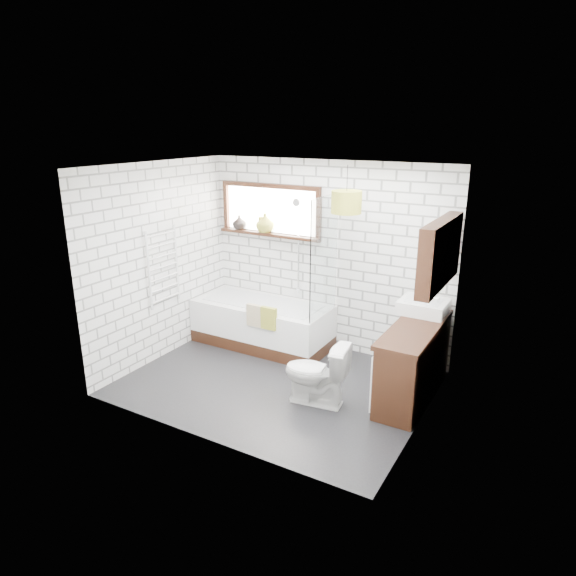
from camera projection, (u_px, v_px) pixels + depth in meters
The scene contains 22 objects.
floor at pixel (276, 384), 6.06m from camera, with size 3.40×2.60×0.01m, color black.
ceiling at pixel (275, 166), 5.29m from camera, with size 3.40×2.60×0.01m, color white.
wall_back at pixel (327, 257), 6.75m from camera, with size 3.40×0.01×2.50m, color white.
wall_front at pixel (200, 319), 4.59m from camera, with size 3.40×0.01×2.50m, color white.
wall_left at pixel (160, 262), 6.48m from camera, with size 0.01×2.60×2.50m, color white.
wall_right at pixel (429, 308), 4.87m from camera, with size 0.01×2.60×2.50m, color white.
window at pixel (270, 211), 6.95m from camera, with size 1.52×0.16×0.68m, color black.
towel_radiator at pixel (163, 267), 6.47m from camera, with size 0.06×0.52×1.00m, color white.
mirror_cabinet at pixel (440, 253), 5.28m from camera, with size 0.16×1.20×0.70m, color black.
shower_riser at pixel (299, 247), 6.87m from camera, with size 0.02×0.02×1.30m, color silver.
bathtub at pixel (262, 323), 7.05m from camera, with size 1.87×0.82×0.60m, color white.
shower_screen at pixel (324, 257), 6.30m from camera, with size 0.02×0.72×1.50m, color white.
towel_green at pixel (269, 318), 6.45m from camera, with size 0.21×0.06×0.29m, color olive.
towel_beige at pixel (255, 315), 6.55m from camera, with size 0.22×0.06×0.29m, color tan.
vanity at pixel (414, 362), 5.66m from camera, with size 0.47×1.46×0.83m, color black.
basin at pixel (423, 307), 5.92m from camera, with size 0.53×0.46×0.15m, color white.
tap at pixel (438, 305), 5.82m from camera, with size 0.03×0.03×0.16m, color silver.
toilet at pixel (316, 373), 5.53m from camera, with size 0.70×0.40×0.71m, color white.
vase_olive at pixel (265, 224), 7.01m from camera, with size 0.25×0.25×0.26m, color olive.
vase_dark at pixel (239, 224), 7.22m from camera, with size 0.19×0.19×0.20m, color black.
bottle at pixel (261, 226), 7.05m from camera, with size 0.07×0.07×0.20m, color olive.
pendant at pixel (346, 202), 5.64m from camera, with size 0.34×0.34×0.25m, color olive.
Camera 1 is at (2.82, -4.63, 2.92)m, focal length 32.00 mm.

